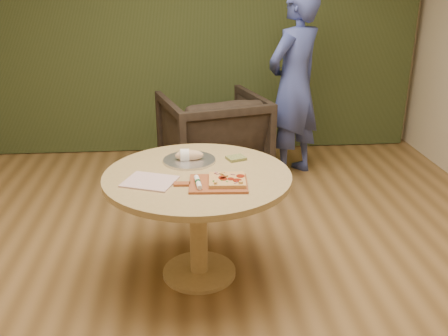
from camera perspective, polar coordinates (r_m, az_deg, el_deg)
room_shell at (r=2.80m, az=-0.11°, el=10.14°), size 5.04×6.04×2.84m
curtain at (r=5.67m, az=-2.58°, el=15.88°), size 4.80×0.14×2.78m
pedestal_table at (r=3.25m, az=-3.02°, el=-2.94°), size 1.21×1.21×0.75m
pizza_paddle at (r=3.02m, az=-0.86°, el=-1.80°), size 0.45×0.30×0.01m
flatbread_pizza at (r=3.02m, az=0.37°, el=-1.36°), size 0.23×0.23×0.04m
cutlery_roll at (r=2.99m, az=-2.99°, el=-1.63°), size 0.05×0.20×0.03m
newspaper at (r=3.09m, az=-8.47°, el=-1.54°), size 0.37×0.34×0.01m
serving_tray at (r=3.40m, az=-3.98°, el=0.89°), size 0.36×0.36×0.02m
bread_roll at (r=3.39m, az=-4.14°, el=1.46°), size 0.19×0.09×0.09m
green_packet at (r=3.43m, az=1.38°, el=1.14°), size 0.15×0.14×0.02m
armchair at (r=4.92m, az=-1.28°, el=4.05°), size 1.13×1.08×0.96m
person_standing at (r=4.96m, az=8.00°, el=9.33°), size 0.80×0.77×1.85m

